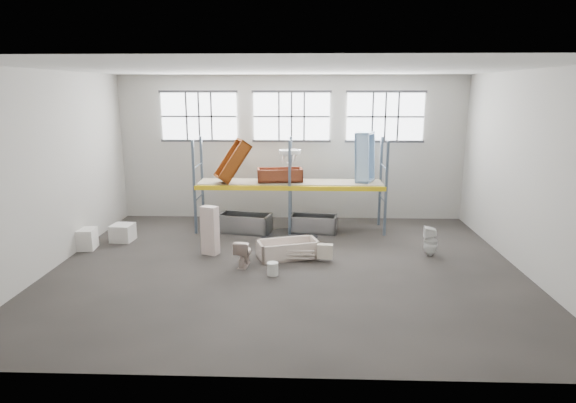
{
  "coord_description": "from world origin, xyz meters",
  "views": [
    {
      "loc": [
        0.48,
        -11.94,
        4.53
      ],
      "look_at": [
        0.0,
        1.5,
        1.4
      ],
      "focal_mm": 30.28,
      "sensor_mm": 36.0,
      "label": 1
    }
  ],
  "objects_px": {
    "bathtub_beige": "(288,249)",
    "steel_tub_right": "(314,224)",
    "toilet_white": "(431,241)",
    "bucket": "(273,269)",
    "blue_tub_upright": "(365,157)",
    "rust_tub_flat": "(280,175)",
    "toilet_beige": "(243,253)",
    "steel_tub_left": "(245,223)",
    "carton_near": "(83,239)",
    "cistern_tall": "(210,230)"
  },
  "relations": [
    {
      "from": "bathtub_beige",
      "to": "cistern_tall",
      "type": "relative_size",
      "value": 1.18
    },
    {
      "from": "blue_tub_upright",
      "to": "bathtub_beige",
      "type": "bearing_deg",
      "value": -129.59
    },
    {
      "from": "toilet_white",
      "to": "rust_tub_flat",
      "type": "bearing_deg",
      "value": -113.27
    },
    {
      "from": "bathtub_beige",
      "to": "steel_tub_right",
      "type": "height_order",
      "value": "steel_tub_right"
    },
    {
      "from": "toilet_white",
      "to": "bucket",
      "type": "height_order",
      "value": "toilet_white"
    },
    {
      "from": "rust_tub_flat",
      "to": "carton_near",
      "type": "relative_size",
      "value": 2.08
    },
    {
      "from": "toilet_beige",
      "to": "bucket",
      "type": "bearing_deg",
      "value": 148.86
    },
    {
      "from": "toilet_white",
      "to": "carton_near",
      "type": "distance_m",
      "value": 9.9
    },
    {
      "from": "toilet_white",
      "to": "steel_tub_left",
      "type": "height_order",
      "value": "toilet_white"
    },
    {
      "from": "cistern_tall",
      "to": "steel_tub_right",
      "type": "xyz_separation_m",
      "value": [
        2.92,
        2.28,
        -0.41
      ]
    },
    {
      "from": "steel_tub_right",
      "to": "carton_near",
      "type": "distance_m",
      "value": 6.98
    },
    {
      "from": "steel_tub_left",
      "to": "bucket",
      "type": "distance_m",
      "value": 3.86
    },
    {
      "from": "toilet_white",
      "to": "rust_tub_flat",
      "type": "distance_m",
      "value": 5.16
    },
    {
      "from": "toilet_beige",
      "to": "rust_tub_flat",
      "type": "relative_size",
      "value": 0.5
    },
    {
      "from": "toilet_beige",
      "to": "rust_tub_flat",
      "type": "bearing_deg",
      "value": -95.82
    },
    {
      "from": "rust_tub_flat",
      "to": "blue_tub_upright",
      "type": "bearing_deg",
      "value": 1.86
    },
    {
      "from": "steel_tub_right",
      "to": "bucket",
      "type": "bearing_deg",
      "value": -105.73
    },
    {
      "from": "cistern_tall",
      "to": "blue_tub_upright",
      "type": "relative_size",
      "value": 0.86
    },
    {
      "from": "bathtub_beige",
      "to": "carton_near",
      "type": "xyz_separation_m",
      "value": [
        -5.95,
        0.53,
        0.06
      ]
    },
    {
      "from": "rust_tub_flat",
      "to": "blue_tub_upright",
      "type": "relative_size",
      "value": 0.91
    },
    {
      "from": "toilet_white",
      "to": "steel_tub_left",
      "type": "bearing_deg",
      "value": -104.27
    },
    {
      "from": "rust_tub_flat",
      "to": "toilet_beige",
      "type": "bearing_deg",
      "value": -102.7
    },
    {
      "from": "bucket",
      "to": "carton_near",
      "type": "xyz_separation_m",
      "value": [
        -5.62,
        1.84,
        0.13
      ]
    },
    {
      "from": "bathtub_beige",
      "to": "carton_near",
      "type": "bearing_deg",
      "value": 157.16
    },
    {
      "from": "bucket",
      "to": "rust_tub_flat",
      "type": "bearing_deg",
      "value": 90.37
    },
    {
      "from": "toilet_white",
      "to": "bathtub_beige",
      "type": "bearing_deg",
      "value": -78.97
    },
    {
      "from": "steel_tub_left",
      "to": "rust_tub_flat",
      "type": "bearing_deg",
      "value": 20.15
    },
    {
      "from": "rust_tub_flat",
      "to": "blue_tub_upright",
      "type": "distance_m",
      "value": 2.79
    },
    {
      "from": "steel_tub_left",
      "to": "carton_near",
      "type": "relative_size",
      "value": 2.35
    },
    {
      "from": "bathtub_beige",
      "to": "rust_tub_flat",
      "type": "xyz_separation_m",
      "value": [
        -0.35,
        2.78,
        1.58
      ]
    },
    {
      "from": "toilet_beige",
      "to": "blue_tub_upright",
      "type": "relative_size",
      "value": 0.45
    },
    {
      "from": "bucket",
      "to": "steel_tub_left",
      "type": "bearing_deg",
      "value": 107.13
    },
    {
      "from": "cistern_tall",
      "to": "toilet_white",
      "type": "relative_size",
      "value": 1.65
    },
    {
      "from": "cistern_tall",
      "to": "steel_tub_right",
      "type": "bearing_deg",
      "value": 59.05
    },
    {
      "from": "toilet_beige",
      "to": "blue_tub_upright",
      "type": "height_order",
      "value": "blue_tub_upright"
    },
    {
      "from": "toilet_beige",
      "to": "blue_tub_upright",
      "type": "distance_m",
      "value": 5.39
    },
    {
      "from": "toilet_white",
      "to": "toilet_beige",
      "type": "bearing_deg",
      "value": -72.35
    },
    {
      "from": "steel_tub_left",
      "to": "rust_tub_flat",
      "type": "height_order",
      "value": "rust_tub_flat"
    },
    {
      "from": "toilet_white",
      "to": "steel_tub_right",
      "type": "distance_m",
      "value": 3.89
    },
    {
      "from": "blue_tub_upright",
      "to": "carton_near",
      "type": "relative_size",
      "value": 2.29
    },
    {
      "from": "bathtub_beige",
      "to": "rust_tub_flat",
      "type": "bearing_deg",
      "value": 79.45
    },
    {
      "from": "toilet_white",
      "to": "blue_tub_upright",
      "type": "bearing_deg",
      "value": -141.74
    },
    {
      "from": "toilet_beige",
      "to": "bucket",
      "type": "distance_m",
      "value": 1.04
    },
    {
      "from": "bathtub_beige",
      "to": "blue_tub_upright",
      "type": "xyz_separation_m",
      "value": [
        2.37,
        2.87,
        2.16
      ]
    },
    {
      "from": "toilet_beige",
      "to": "carton_near",
      "type": "distance_m",
      "value": 4.96
    },
    {
      "from": "cistern_tall",
      "to": "rust_tub_flat",
      "type": "bearing_deg",
      "value": 75.72
    },
    {
      "from": "bathtub_beige",
      "to": "rust_tub_flat",
      "type": "distance_m",
      "value": 3.22
    },
    {
      "from": "bathtub_beige",
      "to": "bucket",
      "type": "bearing_deg",
      "value": -121.69
    },
    {
      "from": "toilet_white",
      "to": "bucket",
      "type": "xyz_separation_m",
      "value": [
        -4.28,
        -1.62,
        -0.25
      ]
    },
    {
      "from": "toilet_beige",
      "to": "steel_tub_left",
      "type": "bearing_deg",
      "value": -76.97
    }
  ]
}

